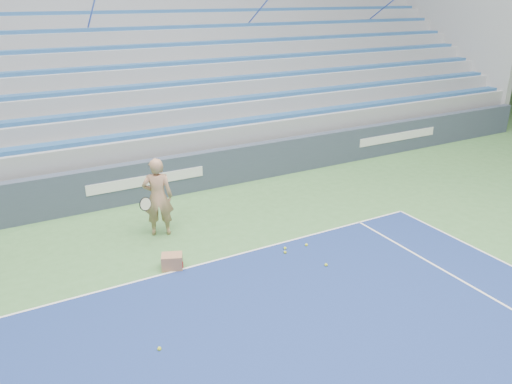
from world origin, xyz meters
The scene contains 9 objects.
sponsor_barrier centered at (0.00, 15.88, 0.55)m, with size 30.00×0.32×1.10m.
bleachers centered at (0.00, 21.60, 2.36)m, with size 31.00×9.15×7.30m.
tennis_player centered at (-0.37, 13.68, 0.93)m, with size 1.00×0.95×1.86m.
ball_box centered at (-0.68, 12.03, 0.16)m, with size 0.51×0.46×0.31m.
tennis_ball_0 centered at (1.67, 11.44, 0.03)m, with size 0.07×0.07×0.07m, color #BED52B.
tennis_ball_1 centered at (1.77, 11.59, 0.03)m, with size 0.07×0.07×0.07m, color #BED52B.
tennis_ball_2 centered at (2.27, 11.50, 0.03)m, with size 0.07×0.07×0.07m, color #BED52B.
tennis_ball_3 centered at (-1.74, 9.73, 0.03)m, with size 0.07×0.07×0.07m, color #BED52B.
tennis_ball_4 centered at (2.13, 10.57, 0.03)m, with size 0.07×0.07×0.07m, color #BED52B.
Camera 1 is at (-3.51, 3.39, 5.25)m, focal length 35.00 mm.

